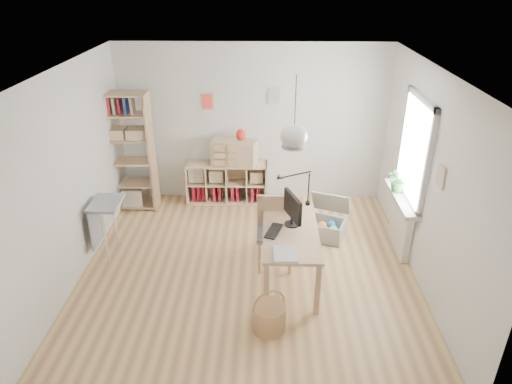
{
  "coord_description": "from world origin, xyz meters",
  "views": [
    {
      "loc": [
        0.23,
        -5.14,
        3.76
      ],
      "look_at": [
        0.1,
        0.3,
        1.05
      ],
      "focal_mm": 32.0,
      "sensor_mm": 36.0,
      "label": 1
    }
  ],
  "objects_px": {
    "chair": "(275,228)",
    "cube_shelf": "(226,185)",
    "desk": "(290,235)",
    "tall_bookshelf": "(128,148)",
    "storage_chest": "(325,224)",
    "monitor": "(293,208)",
    "drawer_chest": "(234,152)"
  },
  "relations": [
    {
      "from": "cube_shelf",
      "to": "storage_chest",
      "type": "distance_m",
      "value": 2.0
    },
    {
      "from": "cube_shelf",
      "to": "chair",
      "type": "height_order",
      "value": "chair"
    },
    {
      "from": "desk",
      "to": "cube_shelf",
      "type": "relative_size",
      "value": 1.07
    },
    {
      "from": "tall_bookshelf",
      "to": "storage_chest",
      "type": "height_order",
      "value": "tall_bookshelf"
    },
    {
      "from": "chair",
      "to": "drawer_chest",
      "type": "xyz_separation_m",
      "value": [
        -0.66,
        1.84,
        0.38
      ]
    },
    {
      "from": "chair",
      "to": "monitor",
      "type": "xyz_separation_m",
      "value": [
        0.22,
        -0.23,
        0.43
      ]
    },
    {
      "from": "chair",
      "to": "monitor",
      "type": "height_order",
      "value": "monitor"
    },
    {
      "from": "cube_shelf",
      "to": "tall_bookshelf",
      "type": "bearing_deg",
      "value": -169.81
    },
    {
      "from": "chair",
      "to": "storage_chest",
      "type": "distance_m",
      "value": 1.12
    },
    {
      "from": "desk",
      "to": "tall_bookshelf",
      "type": "distance_m",
      "value": 3.27
    },
    {
      "from": "cube_shelf",
      "to": "chair",
      "type": "relative_size",
      "value": 1.44
    },
    {
      "from": "cube_shelf",
      "to": "chair",
      "type": "distance_m",
      "value": 2.07
    },
    {
      "from": "tall_bookshelf",
      "to": "desk",
      "type": "bearing_deg",
      "value": -37.01
    },
    {
      "from": "desk",
      "to": "monitor",
      "type": "bearing_deg",
      "value": 78.49
    },
    {
      "from": "desk",
      "to": "chair",
      "type": "distance_m",
      "value": 0.41
    },
    {
      "from": "cube_shelf",
      "to": "desk",
      "type": "bearing_deg",
      "value": -65.39
    },
    {
      "from": "tall_bookshelf",
      "to": "chair",
      "type": "distance_m",
      "value": 2.93
    },
    {
      "from": "desk",
      "to": "cube_shelf",
      "type": "height_order",
      "value": "desk"
    },
    {
      "from": "desk",
      "to": "storage_chest",
      "type": "xyz_separation_m",
      "value": [
        0.6,
        1.06,
        -0.45
      ]
    },
    {
      "from": "cube_shelf",
      "to": "drawer_chest",
      "type": "distance_m",
      "value": 0.66
    },
    {
      "from": "chair",
      "to": "cube_shelf",
      "type": "bearing_deg",
      "value": 113.5
    },
    {
      "from": "tall_bookshelf",
      "to": "chair",
      "type": "height_order",
      "value": "tall_bookshelf"
    },
    {
      "from": "cube_shelf",
      "to": "monitor",
      "type": "bearing_deg",
      "value": -63.72
    },
    {
      "from": "tall_bookshelf",
      "to": "storage_chest",
      "type": "relative_size",
      "value": 2.43
    },
    {
      "from": "desk",
      "to": "drawer_chest",
      "type": "height_order",
      "value": "drawer_chest"
    },
    {
      "from": "drawer_chest",
      "to": "chair",
      "type": "bearing_deg",
      "value": -57.91
    },
    {
      "from": "monitor",
      "to": "drawer_chest",
      "type": "bearing_deg",
      "value": 93.09
    },
    {
      "from": "chair",
      "to": "storage_chest",
      "type": "height_order",
      "value": "chair"
    },
    {
      "from": "storage_chest",
      "to": "chair",
      "type": "bearing_deg",
      "value": -117.06
    },
    {
      "from": "storage_chest",
      "to": "monitor",
      "type": "relative_size",
      "value": 1.73
    },
    {
      "from": "chair",
      "to": "storage_chest",
      "type": "bearing_deg",
      "value": 41.86
    },
    {
      "from": "monitor",
      "to": "drawer_chest",
      "type": "height_order",
      "value": "monitor"
    }
  ]
}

